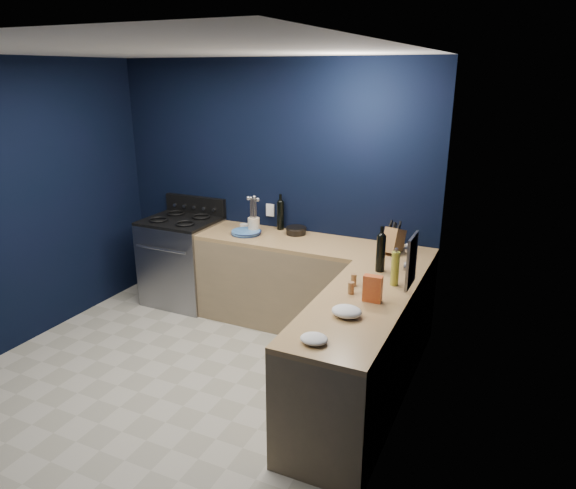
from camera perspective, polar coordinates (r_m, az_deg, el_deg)
The scene contains 28 objects.
floor at distance 4.57m, azimuth -12.04°, elevation -14.86°, with size 3.50×3.50×0.02m, color #AAA495.
ceiling at distance 3.84m, azimuth -14.79°, elevation 20.00°, with size 3.50×3.50×0.02m, color silver.
wall_back at distance 5.45m, azimuth -1.88°, elevation 6.07°, with size 3.50×0.02×2.60m, color black.
wall_right at distance 3.27m, azimuth 11.92°, elevation -2.89°, with size 0.02×3.50×2.60m, color black.
wall_left at distance 5.26m, azimuth -28.64°, elevation 3.34°, with size 0.02×3.50×2.60m, color black.
cab_back at distance 5.19m, azimuth 2.53°, elevation -4.66°, with size 2.30×0.63×0.86m, color #897250.
top_back at distance 5.03m, azimuth 2.61°, elevation 0.05°, with size 2.30×0.63×0.04m, color brown.
cab_right at distance 3.98m, azimuth 7.41°, elevation -12.56°, with size 0.63×1.67×0.86m, color #897250.
top_right at distance 3.77m, azimuth 7.69°, elevation -6.68°, with size 0.63×1.67×0.04m, color brown.
gas_range at distance 5.88m, azimuth -11.42°, elevation -1.88°, with size 0.76×0.66×0.92m, color gray.
oven_door at distance 5.65m, azimuth -13.29°, elevation -2.97°, with size 0.59×0.02×0.42m, color black.
cooktop at distance 5.74m, azimuth -11.72°, elevation 2.57°, with size 0.76×0.66×0.03m, color black.
backguard at distance 5.94m, azimuth -10.08°, elevation 4.27°, with size 0.76×0.06×0.20m, color black.
spice_panel at distance 3.82m, azimuth 13.38°, elevation -1.76°, with size 0.02×0.28×0.38m, color gray.
wall_outlet at distance 5.48m, azimuth -1.96°, elevation 3.78°, with size 0.09×0.02×0.13m, color white.
plate_stack at distance 5.28m, azimuth -4.63°, elevation 1.33°, with size 0.29×0.29×0.04m, color #3264A3.
ramekin at distance 5.52m, azimuth -4.85°, elevation 2.08°, with size 0.09×0.09×0.03m, color white.
utensil_crock at distance 5.33m, azimuth -3.77°, elevation 2.14°, with size 0.12×0.12×0.15m, color beige.
wine_bottle_back at distance 5.39m, azimuth -0.83°, elevation 3.17°, with size 0.07×0.07×0.30m, color black.
lemon_basket at distance 5.26m, azimuth 0.89°, elevation 1.53°, with size 0.20×0.20×0.08m, color black.
knife_block at distance 4.80m, azimuth 11.50°, elevation 0.41°, with size 0.12×0.20×0.22m, color brown.
wine_bottle_right at distance 4.32m, azimuth 10.10°, elevation -0.99°, with size 0.08×0.08×0.31m, color black.
oil_bottle at distance 4.07m, azimuth 11.63°, elevation -2.60°, with size 0.06×0.06×0.27m, color #A0A12D.
spice_jar_near at distance 4.03m, azimuth 7.20°, elevation -3.86°, with size 0.04×0.04×0.09m, color olive.
spice_jar_far at distance 3.89m, azimuth 6.90°, elevation -4.74°, with size 0.05×0.05×0.09m, color olive.
crouton_bag at distance 3.76m, azimuth 9.24°, elevation -4.79°, with size 0.13×0.06×0.20m, color #AC0925.
towel_front at distance 3.55m, azimuth 6.43°, elevation -7.28°, with size 0.21×0.18×0.07m, color white.
towel_end at distance 3.21m, azimuth 2.87°, elevation -10.26°, with size 0.17×0.16×0.05m, color white.
Camera 1 is at (2.41, -2.99, 2.47)m, focal length 32.51 mm.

